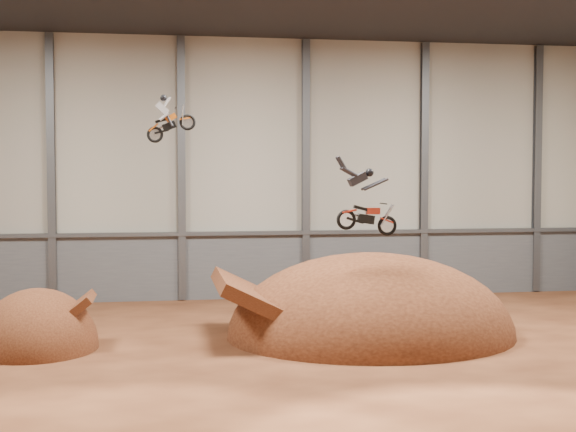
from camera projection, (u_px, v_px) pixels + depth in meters
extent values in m
plane|color=#4A2413|center=(288.00, 362.00, 28.58)|extent=(40.00, 40.00, 0.00)
cube|color=#A5A092|center=(244.00, 169.00, 43.00)|extent=(40.00, 0.10, 14.00)
cube|color=#53555B|center=(245.00, 266.00, 43.18)|extent=(39.80, 0.18, 3.50)
cube|color=#47494F|center=(245.00, 233.00, 42.94)|extent=(39.80, 0.35, 0.20)
cube|color=#47494F|center=(51.00, 169.00, 41.24)|extent=(0.40, 0.36, 13.90)
cube|color=#47494F|center=(182.00, 169.00, 42.28)|extent=(0.40, 0.36, 13.90)
cube|color=#47494F|center=(306.00, 169.00, 43.33)|extent=(0.40, 0.36, 13.90)
cube|color=#47494F|center=(424.00, 169.00, 44.37)|extent=(0.40, 0.36, 13.90)
cube|color=#47494F|center=(537.00, 169.00, 45.41)|extent=(0.40, 0.36, 13.90)
ellipsoid|color=#3F1D0F|center=(37.00, 349.00, 30.77)|extent=(4.67, 5.38, 4.67)
ellipsoid|color=#3F1D0F|center=(371.00, 336.00, 33.31)|extent=(11.96, 10.58, 6.90)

